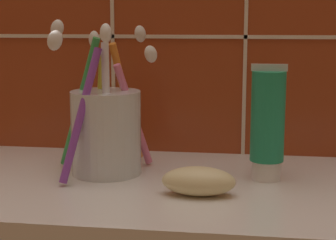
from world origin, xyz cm
name	(u,v)px	position (x,y,z in cm)	size (l,w,h in cm)	color
sink_counter	(225,192)	(0.00, 0.00, 1.00)	(72.35, 30.26, 2.00)	silver
toothbrush_cup	(106,127)	(-14.39, 2.70, 7.65)	(13.61, 16.54, 18.51)	silver
toothpaste_tube	(268,123)	(4.63, 2.54, 8.60)	(4.06, 3.87, 13.37)	white
soap_bar	(199,181)	(-2.58, -4.52, 3.53)	(7.80, 4.10, 3.05)	beige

